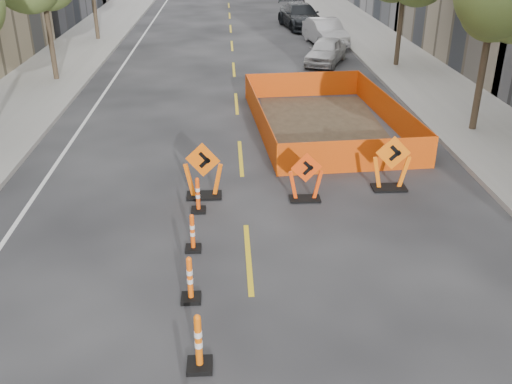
{
  "coord_description": "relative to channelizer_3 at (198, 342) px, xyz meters",
  "views": [
    {
      "loc": [
        -0.42,
        -7.02,
        6.94
      ],
      "look_at": [
        0.23,
        5.14,
        1.1
      ],
      "focal_mm": 40.0,
      "sensor_mm": 36.0,
      "label": 1
    }
  ],
  "objects": [
    {
      "name": "safety_fence",
      "position": [
        4.16,
        12.29,
        -0.04
      ],
      "size": [
        5.48,
        8.66,
        1.04
      ],
      "primitive_type": null,
      "rotation": [
        0.0,
        0.0,
        0.07
      ],
      "color": "#E74B0C",
      "rests_on": "ground"
    },
    {
      "name": "channelizer_4",
      "position": [
        -0.24,
        1.94,
        -0.05
      ],
      "size": [
        0.4,
        0.4,
        1.02
      ],
      "primitive_type": null,
      "color": "#FF5C0A",
      "rests_on": "ground"
    },
    {
      "name": "sidewalk_right",
      "position": [
        9.98,
        11.47,
        -0.48
      ],
      "size": [
        4.0,
        90.0,
        0.15
      ],
      "primitive_type": "cube",
      "color": "gray",
      "rests_on": "ground"
    },
    {
      "name": "channelizer_5",
      "position": [
        -0.29,
        3.87,
        -0.09
      ],
      "size": [
        0.37,
        0.37,
        0.93
      ],
      "primitive_type": null,
      "color": "#F54E0A",
      "rests_on": "ground"
    },
    {
      "name": "chevron_sign_left",
      "position": [
        -0.11,
        6.67,
        0.25
      ],
      "size": [
        1.21,
        0.91,
        1.61
      ],
      "primitive_type": null,
      "rotation": [
        0.0,
        0.0,
        -0.27
      ],
      "color": "#FC630A",
      "rests_on": "ground"
    },
    {
      "name": "parked_car_near",
      "position": [
        5.87,
        22.48,
        0.11
      ],
      "size": [
        3.02,
        4.25,
        1.34
      ],
      "primitive_type": "imported",
      "rotation": [
        0.0,
        0.0,
        -0.41
      ],
      "color": "silver",
      "rests_on": "ground"
    },
    {
      "name": "parked_car_far",
      "position": [
        5.89,
        33.53,
        0.27
      ],
      "size": [
        3.07,
        5.94,
        1.65
      ],
      "primitive_type": "imported",
      "rotation": [
        0.0,
        0.0,
        0.14
      ],
      "color": "black",
      "rests_on": "ground"
    },
    {
      "name": "tree_r_b",
      "position": [
        9.38,
        11.47,
        3.97
      ],
      "size": [
        2.8,
        2.8,
        5.95
      ],
      "color": "#382B1E",
      "rests_on": "ground"
    },
    {
      "name": "chevron_sign_center",
      "position": [
        2.64,
        6.33,
        0.14
      ],
      "size": [
        0.99,
        0.65,
        1.4
      ],
      "primitive_type": null,
      "rotation": [
        0.0,
        0.0,
        0.1
      ],
      "color": "#F3400A",
      "rests_on": "ground"
    },
    {
      "name": "chevron_sign_right",
      "position": [
        5.13,
        6.9,
        0.25
      ],
      "size": [
        1.11,
        0.7,
        1.61
      ],
      "primitive_type": null,
      "rotation": [
        0.0,
        0.0,
        -0.05
      ],
      "color": "orange",
      "rests_on": "ground"
    },
    {
      "name": "channelizer_6",
      "position": [
        -0.24,
        5.81,
        -0.07
      ],
      "size": [
        0.38,
        0.38,
        0.97
      ],
      "primitive_type": null,
      "color": "#F64A0A",
      "rests_on": "ground"
    },
    {
      "name": "parked_car_mid",
      "position": [
        6.64,
        27.4,
        0.22
      ],
      "size": [
        2.31,
        4.89,
        1.55
      ],
      "primitive_type": "imported",
      "rotation": [
        0.0,
        0.0,
        0.15
      ],
      "color": "#B3B2B8",
      "rests_on": "ground"
    },
    {
      "name": "channelizer_3",
      "position": [
        0.0,
        0.0,
        0.0
      ],
      "size": [
        0.44,
        0.44,
        1.11
      ],
      "primitive_type": null,
      "color": "#ED6109",
      "rests_on": "ground"
    }
  ]
}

